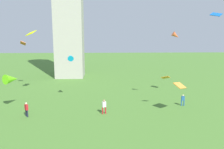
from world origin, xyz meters
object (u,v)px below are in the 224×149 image
kite_flying_4 (12,79)px  kite_flying_2 (165,77)px  kite_flying_7 (180,85)px  person_1 (104,106)px  kite_flying_0 (176,36)px  kite_flying_1 (216,14)px  person_3 (183,99)px  person_2 (26,109)px  kite_flying_6 (31,33)px  kite_flying_8 (23,43)px  kite_flying_3 (71,57)px

kite_flying_4 → kite_flying_2: bearing=-150.5°
kite_flying_7 → person_1: bearing=-44.5°
kite_flying_0 → kite_flying_1: size_ratio=0.78×
person_3 → person_2: bearing=13.5°
person_1 → kite_flying_2: bearing=-12.4°
kite_flying_4 → kite_flying_7: kite_flying_4 is taller
person_1 → kite_flying_0: bearing=-1.2°
kite_flying_0 → kite_flying_6: (-21.14, 4.43, 0.40)m
kite_flying_2 → kite_flying_8: 26.27m
kite_flying_3 → person_3: bearing=160.9°
kite_flying_3 → kite_flying_6: 7.52m
person_2 → person_3: size_ratio=1.12×
kite_flying_3 → kite_flying_1: bearing=166.1°
kite_flying_0 → kite_flying_6: kite_flying_6 is taller
kite_flying_7 → kite_flying_0: bearing=-141.8°
kite_flying_1 → kite_flying_3: size_ratio=1.02×
person_3 → kite_flying_1: size_ratio=1.01×
person_3 → kite_flying_7: size_ratio=0.80×
kite_flying_3 → kite_flying_4: bearing=20.7°
kite_flying_0 → person_1: bearing=114.0°
person_1 → kite_flying_0: size_ratio=1.49×
kite_flying_2 → kite_flying_7: (1.31, -1.80, -0.69)m
kite_flying_3 → person_2: bearing=50.8°
person_1 → kite_flying_0: 13.90m
kite_flying_3 → kite_flying_7: 15.94m
person_1 → person_2: bearing=160.0°
kite_flying_0 → kite_flying_4: bearing=95.4°
kite_flying_1 → kite_flying_6: kite_flying_1 is taller
person_1 → kite_flying_8: 21.72m
kite_flying_1 → kite_flying_4: size_ratio=0.67×
kite_flying_1 → kite_flying_8: size_ratio=1.11×
kite_flying_1 → kite_flying_7: bearing=82.4°
person_2 → kite_flying_2: bearing=55.2°
kite_flying_6 → kite_flying_4: bearing=-0.9°
kite_flying_4 → kite_flying_0: bearing=-143.6°
kite_flying_4 → kite_flying_8: kite_flying_8 is taller
person_1 → kite_flying_1: kite_flying_1 is taller
kite_flying_0 → kite_flying_2: (-1.95, -2.56, -5.41)m
kite_flying_0 → kite_flying_6: size_ratio=0.65×
person_2 → kite_flying_6: (-1.77, 9.22, 9.07)m
kite_flying_1 → kite_flying_2: 11.10m
kite_flying_1 → kite_flying_7: (-5.85, -3.84, -8.92)m
person_3 → kite_flying_1: 12.38m
kite_flying_6 → person_3: bearing=84.1°
kite_flying_6 → kite_flying_7: (20.49, -8.79, -6.50)m
kite_flying_0 → kite_flying_3: (-14.88, 2.16, -3.10)m
person_1 → kite_flying_7: 9.74m
kite_flying_4 → kite_flying_6: size_ratio=1.25×
kite_flying_0 → kite_flying_4: (-22.18, -1.56, -5.65)m
kite_flying_3 → kite_flying_4: (-7.30, -3.72, -2.56)m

